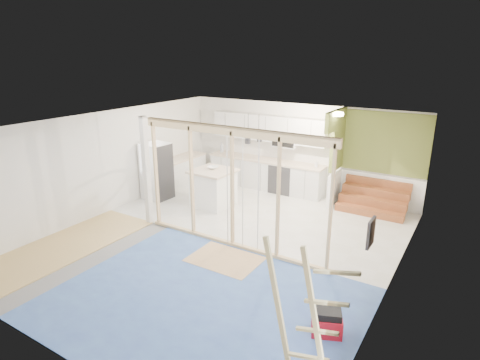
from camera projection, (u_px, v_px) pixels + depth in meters
The scene contains 17 objects.
room at pixel (220, 186), 8.36m from camera, with size 7.01×8.01×2.61m.
floor_overlays at pixel (225, 242), 8.77m from camera, with size 7.00×8.00×0.03m.
stud_frame at pixel (210, 171), 8.40m from camera, with size 4.66×0.14×2.60m.
base_cabinets at pixel (239, 173), 12.14m from camera, with size 4.45×2.24×0.93m.
upper_cabinets at pixel (270, 129), 11.72m from camera, with size 3.60×0.41×0.85m.
green_partition at pixel (365, 174), 10.41m from camera, with size 2.25×1.51×2.60m.
pot_rack at pixel (253, 136), 9.84m from camera, with size 0.52×0.52×0.72m.
sheathing_panel at pixel (360, 277), 5.00m from camera, with size 0.02×4.00×2.60m, color tan.
electrical_panel at pixel (371, 233), 5.41m from camera, with size 0.04×0.30×0.40m, color #343439.
ceiling_light at pixel (337, 114), 9.72m from camera, with size 0.32×0.32×0.08m, color #FFEABF.
fridge at pixel (157, 172), 11.16m from camera, with size 0.73×0.71×1.60m.
island at pixel (213, 188), 10.69m from camera, with size 1.07×1.07×1.01m.
bowl at pixel (213, 168), 10.62m from camera, with size 0.29×0.29×0.07m, color silver.
soap_bottle_a at pixel (222, 147), 12.71m from camera, with size 0.13×0.13×0.33m, color #A3AAB6.
soap_bottle_b at pixel (317, 164), 11.09m from camera, with size 0.08×0.08×0.18m, color silver.
toolbox at pixel (327, 323), 5.86m from camera, with size 0.53×0.47×0.41m.
ladder at pixel (303, 327), 4.48m from camera, with size 1.09×0.07×2.03m.
Camera 1 is at (4.51, -6.52, 3.98)m, focal length 30.00 mm.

